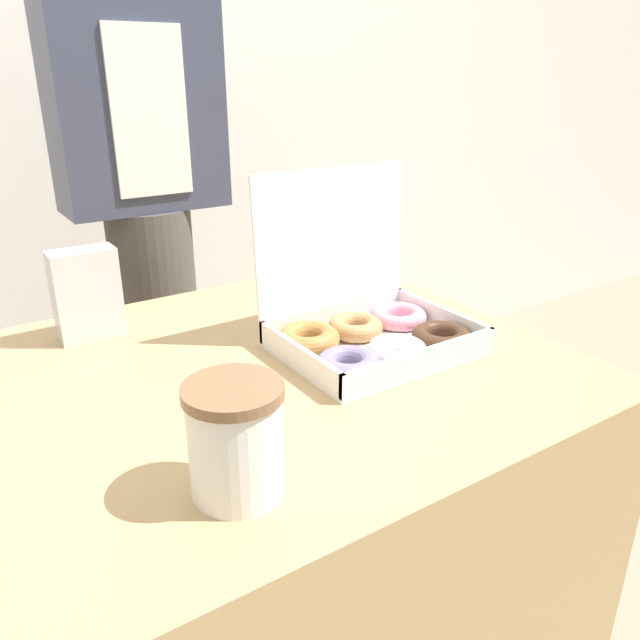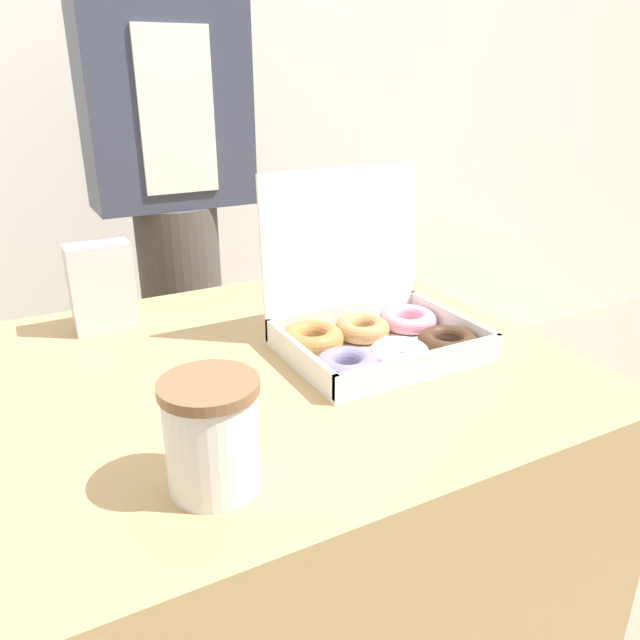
{
  "view_description": "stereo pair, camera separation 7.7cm",
  "coord_description": "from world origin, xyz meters",
  "px_view_note": "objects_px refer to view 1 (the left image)",
  "views": [
    {
      "loc": [
        -0.4,
        -0.75,
        1.12
      ],
      "look_at": [
        0.06,
        -0.06,
        0.78
      ],
      "focal_mm": 35.0,
      "sensor_mm": 36.0,
      "label": 1
    },
    {
      "loc": [
        -0.33,
        -0.79,
        1.12
      ],
      "look_at": [
        0.06,
        -0.06,
        0.78
      ],
      "focal_mm": 35.0,
      "sensor_mm": 36.0,
      "label": 2
    }
  ],
  "objects_px": {
    "donut_box": "(367,324)",
    "person_customer": "(143,176)",
    "napkin_holder": "(87,294)",
    "coffee_cup": "(236,439)"
  },
  "relations": [
    {
      "from": "napkin_holder",
      "to": "person_customer",
      "type": "distance_m",
      "value": 0.48
    },
    {
      "from": "coffee_cup",
      "to": "person_customer",
      "type": "distance_m",
      "value": 0.94
    },
    {
      "from": "napkin_holder",
      "to": "coffee_cup",
      "type": "bearing_deg",
      "value": -87.98
    },
    {
      "from": "coffee_cup",
      "to": "donut_box",
      "type": "bearing_deg",
      "value": 32.93
    },
    {
      "from": "coffee_cup",
      "to": "person_customer",
      "type": "relative_size",
      "value": 0.08
    },
    {
      "from": "donut_box",
      "to": "person_customer",
      "type": "distance_m",
      "value": 0.71
    },
    {
      "from": "donut_box",
      "to": "coffee_cup",
      "type": "relative_size",
      "value": 2.55
    },
    {
      "from": "donut_box",
      "to": "person_customer",
      "type": "relative_size",
      "value": 0.2
    },
    {
      "from": "donut_box",
      "to": "napkin_holder",
      "type": "relative_size",
      "value": 2.14
    },
    {
      "from": "person_customer",
      "to": "napkin_holder",
      "type": "bearing_deg",
      "value": -121.27
    }
  ]
}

